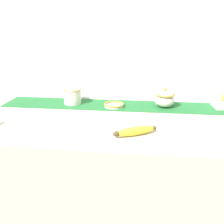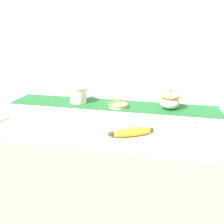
# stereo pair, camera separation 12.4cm
# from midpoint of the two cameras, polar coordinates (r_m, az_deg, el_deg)

# --- Properties ---
(countertop) EXTENTS (1.49, 0.70, 0.90)m
(countertop) POSITION_cam_midpoint_polar(r_m,az_deg,el_deg) (1.50, -2.43, -18.05)
(countertop) COLOR beige
(countertop) RESTS_ON ground_plane
(back_wall) EXTENTS (2.29, 0.04, 2.40)m
(back_wall) POSITION_cam_midpoint_polar(r_m,az_deg,el_deg) (1.57, -0.66, 13.35)
(back_wall) COLOR silver
(back_wall) RESTS_ON ground_plane
(table_runner) EXTENTS (1.37, 0.22, 0.00)m
(table_runner) POSITION_cam_midpoint_polar(r_m,az_deg,el_deg) (1.50, -1.28, 1.51)
(table_runner) COLOR #236B33
(table_runner) RESTS_ON countertop
(cream_pitcher) EXTENTS (0.11, 0.13, 0.10)m
(cream_pitcher) POSITION_cam_midpoint_polar(r_m,az_deg,el_deg) (1.54, -11.33, 3.69)
(cream_pitcher) COLOR white
(cream_pitcher) RESTS_ON countertop
(sugar_bowl) EXTENTS (0.11, 0.11, 0.12)m
(sugar_bowl) POSITION_cam_midpoint_polar(r_m,az_deg,el_deg) (1.47, 9.57, 3.05)
(sugar_bowl) COLOR white
(sugar_bowl) RESTS_ON countertop
(small_dish) EXTENTS (0.12, 0.12, 0.02)m
(small_dish) POSITION_cam_midpoint_polar(r_m,az_deg,el_deg) (1.46, -1.98, 1.57)
(small_dish) COLOR white
(small_dish) RESTS_ON countertop
(banana) EXTENTS (0.20, 0.12, 0.04)m
(banana) POSITION_cam_midpoint_polar(r_m,az_deg,el_deg) (1.09, 2.10, -4.43)
(banana) COLOR yellow
(banana) RESTS_ON countertop
(spoon) EXTENTS (0.16, 0.09, 0.01)m
(spoon) POSITION_cam_midpoint_polar(r_m,az_deg,el_deg) (1.33, 14.74, -1.30)
(spoon) COLOR silver
(spoon) RESTS_ON countertop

